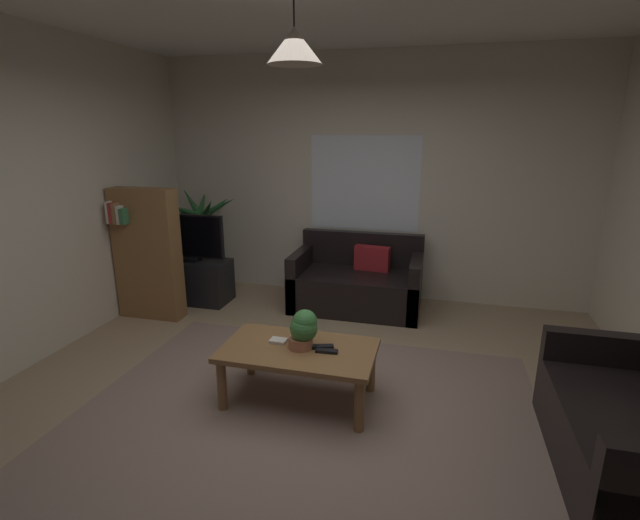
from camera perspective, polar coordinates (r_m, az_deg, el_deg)
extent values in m
cube|color=#9E8466|center=(3.55, -1.29, -18.01)|extent=(5.03, 5.07, 0.02)
cube|color=gray|center=(3.39, -2.27, -19.63)|extent=(3.27, 2.79, 0.01)
cube|color=beige|center=(5.49, 6.09, 9.95)|extent=(5.15, 0.06, 2.83)
cube|color=white|center=(5.47, 5.56, 9.45)|extent=(1.29, 0.01, 1.09)
cube|color=black|center=(5.24, 4.53, -3.84)|extent=(1.43, 0.82, 0.42)
cube|color=black|center=(5.45, 5.28, 1.42)|extent=(1.43, 0.12, 0.40)
cube|color=black|center=(5.35, -2.37, -2.14)|extent=(0.12, 0.82, 0.64)
cube|color=black|center=(5.14, 11.77, -3.24)|extent=(0.12, 0.82, 0.64)
cube|color=maroon|center=(5.27, 6.50, 0.21)|extent=(0.41, 0.17, 0.28)
cube|color=black|center=(3.38, 34.46, -18.63)|extent=(0.82, 1.36, 0.42)
cube|color=black|center=(3.83, 31.70, -12.19)|extent=(0.82, 0.12, 0.64)
cube|color=olive|center=(3.44, -2.67, -11.15)|extent=(1.13, 0.64, 0.04)
cylinder|color=olive|center=(3.50, -12.10, -14.98)|extent=(0.07, 0.07, 0.39)
cylinder|color=olive|center=(3.23, 4.90, -17.59)|extent=(0.07, 0.07, 0.39)
cylinder|color=olive|center=(3.91, -8.66, -11.33)|extent=(0.07, 0.07, 0.39)
cylinder|color=olive|center=(3.67, 6.34, -13.21)|extent=(0.07, 0.07, 0.39)
cube|color=beige|center=(3.52, -5.19, -9.97)|extent=(0.13, 0.09, 0.02)
cube|color=black|center=(3.42, 0.34, -10.73)|extent=(0.17, 0.10, 0.02)
cube|color=black|center=(3.36, 0.84, -11.26)|extent=(0.16, 0.06, 0.02)
cylinder|color=#B77051|center=(3.42, -2.42, -10.18)|extent=(0.18, 0.18, 0.08)
sphere|color=#3D7F3D|center=(3.38, -2.04, -8.47)|extent=(0.20, 0.20, 0.20)
sphere|color=#3D7F3D|center=(3.36, -1.90, -7.70)|extent=(0.18, 0.18, 0.18)
cube|color=black|center=(5.66, -15.62, -2.46)|extent=(0.90, 0.44, 0.50)
cube|color=black|center=(5.50, -16.14, 2.93)|extent=(0.89, 0.05, 0.50)
cube|color=black|center=(5.48, -16.27, 2.87)|extent=(0.85, 0.00, 0.46)
cube|color=black|center=(5.57, -15.92, 0.12)|extent=(0.24, 0.16, 0.04)
cylinder|color=beige|center=(6.07, -14.01, -2.11)|extent=(0.32, 0.32, 0.30)
cylinder|color=brown|center=(5.94, -14.31, 2.27)|extent=(0.05, 0.05, 0.66)
cone|color=#235B2D|center=(5.72, -12.57, 6.42)|extent=(0.54, 0.16, 0.33)
cone|color=#235B2D|center=(5.95, -12.75, 6.42)|extent=(0.29, 0.43, 0.32)
cone|color=#235B2D|center=(6.06, -14.41, 6.84)|extent=(0.23, 0.45, 0.37)
cone|color=#235B2D|center=(6.03, -15.70, 6.94)|extent=(0.44, 0.31, 0.40)
cone|color=#235B2D|center=(5.85, -16.90, 5.87)|extent=(0.43, 0.41, 0.31)
cone|color=#235B2D|center=(5.69, -16.33, 5.87)|extent=(0.19, 0.53, 0.32)
cone|color=#235B2D|center=(5.64, -13.78, 6.17)|extent=(0.41, 0.43, 0.38)
cube|color=olive|center=(5.20, -20.63, 0.67)|extent=(0.70, 0.22, 1.40)
cube|color=beige|center=(5.19, -24.49, 5.47)|extent=(0.03, 0.16, 0.23)
cube|color=#B22D2D|center=(5.17, -24.18, 5.39)|extent=(0.03, 0.16, 0.21)
cube|color=#99663F|center=(5.14, -23.79, 5.38)|extent=(0.04, 0.16, 0.21)
cube|color=beige|center=(5.12, -23.39, 5.24)|extent=(0.03, 0.16, 0.19)
cube|color=#387247|center=(5.09, -22.97, 5.09)|extent=(0.05, 0.16, 0.16)
cylinder|color=black|center=(3.15, -3.28, 29.27)|extent=(0.01, 0.01, 0.26)
cone|color=beige|center=(3.11, -3.21, 25.06)|extent=(0.35, 0.35, 0.21)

